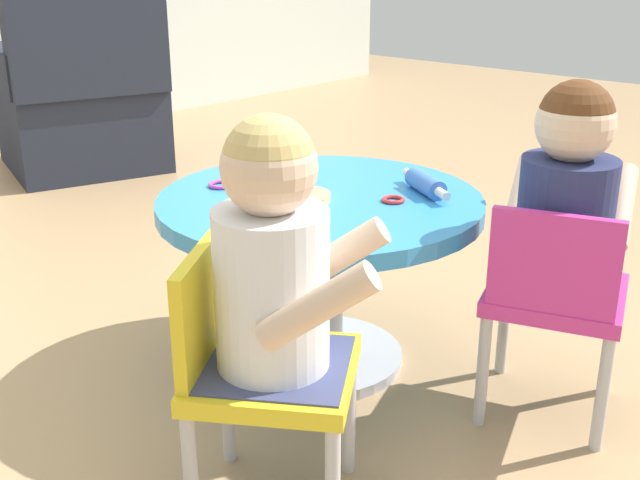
% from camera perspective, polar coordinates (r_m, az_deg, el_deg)
% --- Properties ---
extents(ground_plane, '(10.00, 10.00, 0.00)m').
position_cam_1_polar(ground_plane, '(2.17, 0.00, -8.63)').
color(ground_plane, tan).
extents(craft_table, '(0.81, 0.81, 0.46)m').
position_cam_1_polar(craft_table, '(2.02, 0.00, -0.15)').
color(craft_table, silver).
rests_on(craft_table, ground).
extents(child_chair_left, '(0.41, 0.41, 0.54)m').
position_cam_1_polar(child_chair_left, '(1.52, -4.64, -9.13)').
color(child_chair_left, '#B7B7BC').
rests_on(child_chair_left, ground).
extents(seated_child_left, '(0.41, 0.44, 0.51)m').
position_cam_1_polar(seated_child_left, '(1.41, -3.32, -1.27)').
color(seated_child_left, '#3F4772').
rests_on(seated_child_left, ground).
extents(child_chair_right, '(0.38, 0.38, 0.54)m').
position_cam_1_polar(child_chair_right, '(1.87, 16.42, -3.97)').
color(child_chair_right, '#B7B7BC').
rests_on(child_chair_right, ground).
extents(seated_child_right, '(0.41, 0.36, 0.51)m').
position_cam_1_polar(seated_child_right, '(1.83, 17.28, 2.97)').
color(seated_child_right, '#3F4772').
rests_on(seated_child_right, ground).
extents(armchair_dark, '(0.90, 0.91, 0.85)m').
position_cam_1_polar(armchair_dark, '(4.08, -16.65, 9.15)').
color(armchair_dark, '#232838').
rests_on(armchair_dark, ground).
extents(rolling_pin, '(0.13, 0.21, 0.05)m').
position_cam_1_polar(rolling_pin, '(2.02, 7.56, 4.01)').
color(rolling_pin, '#3F72CC').
rests_on(rolling_pin, craft_table).
extents(craft_scissors, '(0.14, 0.13, 0.01)m').
position_cam_1_polar(craft_scissors, '(2.15, -4.32, 4.53)').
color(craft_scissors, silver).
rests_on(craft_scissors, craft_table).
extents(playdough_blob_0, '(0.15, 0.15, 0.02)m').
position_cam_1_polar(playdough_blob_0, '(1.95, -1.36, 3.10)').
color(playdough_blob_0, '#F2CC72').
rests_on(playdough_blob_0, craft_table).
extents(cookie_cutter_0, '(0.06, 0.06, 0.01)m').
position_cam_1_polar(cookie_cutter_0, '(1.95, 5.27, 2.90)').
color(cookie_cutter_0, red).
rests_on(cookie_cutter_0, craft_table).
extents(cookie_cutter_1, '(0.07, 0.07, 0.01)m').
position_cam_1_polar(cookie_cutter_1, '(2.25, -5.12, 5.31)').
color(cookie_cutter_1, '#4CB259').
rests_on(cookie_cutter_1, craft_table).
extents(cookie_cutter_2, '(0.07, 0.07, 0.01)m').
position_cam_1_polar(cookie_cutter_2, '(2.08, -7.08, 3.95)').
color(cookie_cutter_2, '#D83FA5').
rests_on(cookie_cutter_2, craft_table).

